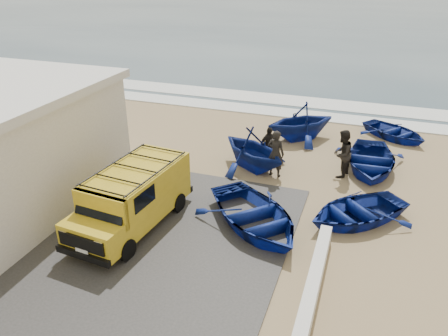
% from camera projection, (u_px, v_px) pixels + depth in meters
% --- Properties ---
extents(ground, '(160.00, 160.00, 0.00)m').
position_uv_depth(ground, '(183.00, 213.00, 15.53)').
color(ground, '#A0865D').
extents(slab, '(12.00, 10.00, 0.05)m').
position_uv_depth(slab, '(103.00, 232.00, 14.42)').
color(slab, '#3F3D3A').
rests_on(slab, ground).
extents(ocean, '(180.00, 88.00, 0.01)m').
position_uv_depth(ocean, '(342.00, 19.00, 63.06)').
color(ocean, '#385166').
rests_on(ocean, ground).
extents(surf_line, '(180.00, 1.60, 0.06)m').
position_uv_depth(surf_line, '(267.00, 111.00, 25.70)').
color(surf_line, white).
rests_on(surf_line, ground).
extents(surf_wash, '(180.00, 2.20, 0.04)m').
position_uv_depth(surf_wash, '(276.00, 99.00, 27.83)').
color(surf_wash, white).
rests_on(surf_wash, ground).
extents(parapet, '(0.35, 6.00, 0.55)m').
position_uv_depth(parapet, '(311.00, 295.00, 11.38)').
color(parapet, silver).
rests_on(parapet, ground).
extents(van, '(2.34, 5.00, 2.08)m').
position_uv_depth(van, '(133.00, 196.00, 14.36)').
color(van, gold).
rests_on(van, ground).
extents(boat_near_left, '(5.34, 5.33, 0.91)m').
position_uv_depth(boat_near_left, '(255.00, 216.00, 14.52)').
color(boat_near_left, navy).
rests_on(boat_near_left, ground).
extents(boat_near_right, '(4.56, 4.54, 0.78)m').
position_uv_depth(boat_near_right, '(357.00, 211.00, 14.92)').
color(boat_near_right, navy).
rests_on(boat_near_right, ground).
extents(boat_mid_left, '(4.56, 4.43, 1.83)m').
position_uv_depth(boat_mid_left, '(253.00, 149.00, 18.38)').
color(boat_mid_left, navy).
rests_on(boat_mid_left, ground).
extents(boat_mid_right, '(3.21, 4.35, 0.87)m').
position_uv_depth(boat_mid_right, '(370.00, 160.00, 18.50)').
color(boat_mid_right, navy).
rests_on(boat_mid_right, ground).
extents(boat_far_left, '(4.73, 4.68, 1.88)m').
position_uv_depth(boat_far_left, '(301.00, 121.00, 21.39)').
color(boat_far_left, navy).
rests_on(boat_far_left, ground).
extents(boat_far_right, '(4.14, 3.97, 0.70)m').
position_uv_depth(boat_far_right, '(395.00, 132.00, 21.73)').
color(boat_far_right, navy).
rests_on(boat_far_right, ground).
extents(fisherman_front, '(0.80, 0.60, 1.99)m').
position_uv_depth(fisherman_front, '(276.00, 154.00, 17.75)').
color(fisherman_front, black).
rests_on(fisherman_front, ground).
extents(fisherman_middle, '(0.98, 1.13, 2.01)m').
position_uv_depth(fisherman_middle, '(342.00, 154.00, 17.72)').
color(fisherman_middle, black).
rests_on(fisherman_middle, ground).
extents(fisherman_back, '(0.89, 0.95, 1.57)m').
position_uv_depth(fisherman_back, '(269.00, 144.00, 19.16)').
color(fisherman_back, black).
rests_on(fisherman_back, ground).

